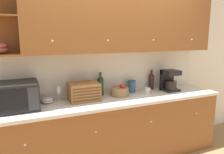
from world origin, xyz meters
TOP-DOWN VIEW (x-y plane):
  - ground_plane at (0.00, 0.00)m, footprint 24.00×24.00m
  - wall_back at (0.00, 0.03)m, footprint 5.52×0.06m
  - counter_unit at (0.00, -0.31)m, footprint 3.14×0.65m
  - backsplash_panel at (0.00, -0.01)m, footprint 3.12×0.01m
  - upper_cabinets at (0.17, -0.19)m, footprint 3.12×0.39m
  - microwave at (-1.23, -0.26)m, footprint 0.51×0.43m
  - bowl_stack_on_counter at (-0.87, -0.16)m, footprint 0.16×0.16m
  - wine_glass at (-0.72, -0.14)m, footprint 0.07×0.07m
  - bread_box at (-0.41, -0.24)m, footprint 0.39×0.28m
  - wine_bottle at (-0.12, -0.09)m, footprint 0.09×0.09m
  - fruit_basket at (0.12, -0.22)m, footprint 0.26×0.26m
  - storage_canister at (0.37, -0.11)m, footprint 0.12×0.12m
  - mug at (0.55, -0.26)m, footprint 0.09×0.08m
  - second_wine_bottle at (0.74, -0.07)m, footprint 0.08×0.08m
  - coffee_maker at (0.95, -0.25)m, footprint 0.23×0.23m

SIDE VIEW (x-z plane):
  - ground_plane at x=0.00m, z-range 0.00..0.00m
  - counter_unit at x=0.00m, z-range 0.00..0.90m
  - bowl_stack_on_counter at x=-0.87m, z-range 0.90..0.97m
  - mug at x=0.55m, z-range 0.90..0.99m
  - fruit_basket at x=0.12m, z-range 0.88..1.06m
  - storage_canister at x=0.37m, z-range 0.90..1.08m
  - bread_box at x=-0.41m, z-range 0.90..1.14m
  - wine_glass at x=-0.72m, z-range 0.94..1.14m
  - second_wine_bottle at x=0.74m, z-range 0.89..1.20m
  - wine_bottle at x=-0.12m, z-range 0.89..1.22m
  - microwave at x=-1.23m, z-range 0.90..1.22m
  - coffee_maker at x=0.95m, z-range 0.90..1.22m
  - backsplash_panel at x=0.00m, z-range 0.90..1.52m
  - wall_back at x=0.00m, z-range 0.00..2.60m
  - upper_cabinets at x=0.17m, z-range 1.52..2.41m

